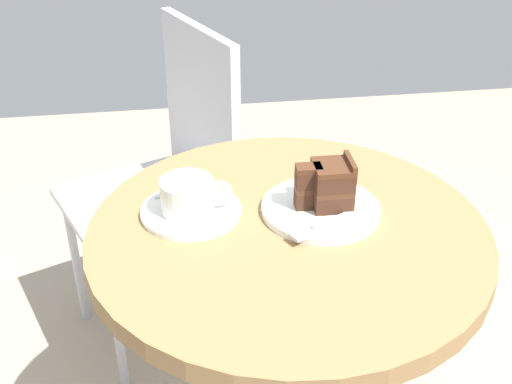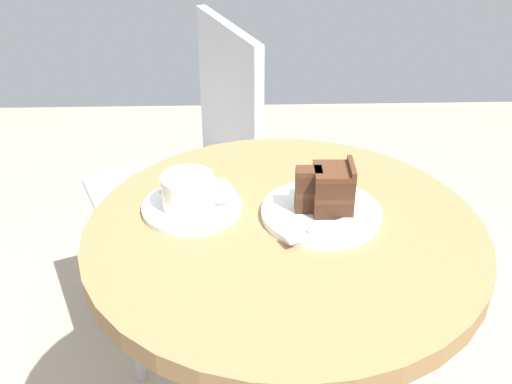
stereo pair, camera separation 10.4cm
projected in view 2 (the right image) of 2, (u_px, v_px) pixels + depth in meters
name	position (u px, v px, depth m)	size (l,w,h in m)	color
cafe_table	(283.00, 295.00, 1.09)	(0.64, 0.64, 0.74)	olive
saucer	(192.00, 207.00, 1.06)	(0.17, 0.17, 0.01)	silver
coffee_cup	(189.00, 191.00, 1.04)	(0.12, 0.09, 0.06)	silver
teaspoon	(197.00, 185.00, 1.11)	(0.10, 0.04, 0.00)	silver
cake_plate	(321.00, 213.00, 1.05)	(0.20, 0.20, 0.01)	silver
cake_slice	(329.00, 189.00, 1.02)	(0.09, 0.06, 0.08)	#422619
fork	(318.00, 229.00, 0.99)	(0.15, 0.09, 0.00)	silver
napkin	(315.00, 215.00, 1.05)	(0.17, 0.17, 0.00)	silver
cafe_chair	(199.00, 164.00, 1.67)	(0.50, 0.50, 0.88)	#BCBCC1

